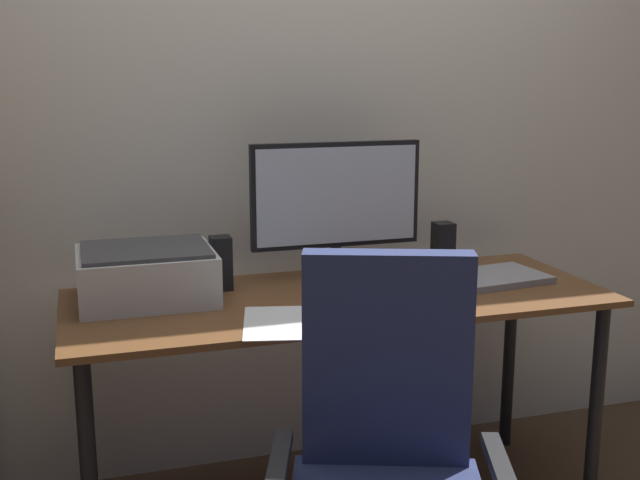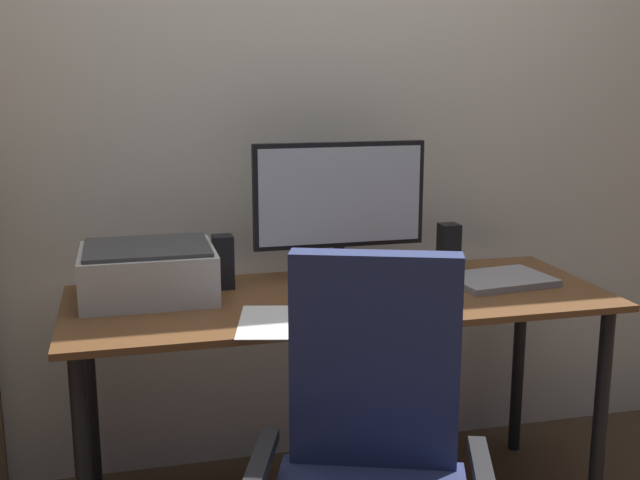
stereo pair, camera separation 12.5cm
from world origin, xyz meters
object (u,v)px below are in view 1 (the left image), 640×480
at_px(coffee_mug, 389,272).
at_px(desk, 339,321).
at_px(printer, 147,274).
at_px(mouse, 442,296).
at_px(laptop, 495,277).
at_px(speaker_right, 443,247).
at_px(monitor, 336,202).
at_px(speaker_left, 221,263).
at_px(keyboard, 375,306).

bearing_deg(coffee_mug, desk, -168.81).
bearing_deg(desk, printer, 167.87).
height_order(mouse, laptop, mouse).
bearing_deg(speaker_right, desk, -158.28).
bearing_deg(printer, mouse, -18.28).
relative_size(laptop, printer, 0.80).
bearing_deg(monitor, speaker_right, -1.17).
relative_size(desk, printer, 4.15).
relative_size(coffee_mug, speaker_left, 0.58).
relative_size(mouse, speaker_right, 0.56).
bearing_deg(coffee_mug, speaker_left, 165.08).
relative_size(monitor, laptop, 1.78).
bearing_deg(monitor, coffee_mug, -48.08).
distance_m(speaker_left, speaker_right, 0.77).
bearing_deg(mouse, coffee_mug, 103.10).
xyz_separation_m(desk, speaker_right, (0.43, 0.17, 0.17)).
bearing_deg(coffee_mug, speaker_right, 28.34).
bearing_deg(coffee_mug, laptop, -4.32).
relative_size(monitor, speaker_left, 3.34).
relative_size(speaker_left, speaker_right, 1.00).
height_order(monitor, printer, monitor).
bearing_deg(keyboard, mouse, 5.03).
relative_size(desk, monitor, 2.92).
distance_m(laptop, printer, 1.12).
height_order(keyboard, speaker_left, speaker_left).
distance_m(keyboard, speaker_right, 0.51).
xyz_separation_m(desk, coffee_mug, (0.18, 0.04, 0.14)).
bearing_deg(laptop, speaker_right, 116.98).
distance_m(monitor, keyboard, 0.43).
xyz_separation_m(keyboard, speaker_left, (-0.39, 0.34, 0.08)).
bearing_deg(speaker_right, coffee_mug, -151.66).
relative_size(keyboard, speaker_right, 1.71).
distance_m(speaker_left, printer, 0.24).
xyz_separation_m(monitor, printer, (-0.62, -0.06, -0.18)).
bearing_deg(printer, speaker_left, 12.02).
xyz_separation_m(laptop, speaker_right, (-0.11, 0.16, 0.07)).
xyz_separation_m(monitor, coffee_mug, (0.13, -0.15, -0.21)).
relative_size(monitor, mouse, 5.92).
height_order(keyboard, coffee_mug, coffee_mug).
bearing_deg(coffee_mug, printer, 173.37).
bearing_deg(keyboard, speaker_left, 141.38).
distance_m(monitor, speaker_left, 0.42).
bearing_deg(speaker_left, laptop, -10.61).
relative_size(monitor, coffee_mug, 5.79).
relative_size(coffee_mug, speaker_right, 0.58).
bearing_deg(printer, speaker_right, 2.85).
relative_size(keyboard, speaker_left, 1.71).
bearing_deg(mouse, monitor, 110.62).
distance_m(keyboard, speaker_left, 0.52).
relative_size(speaker_left, printer, 0.43).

